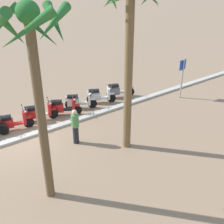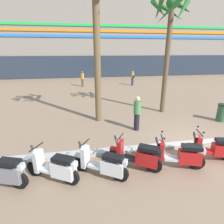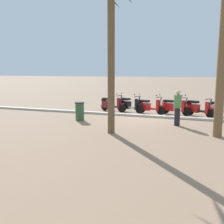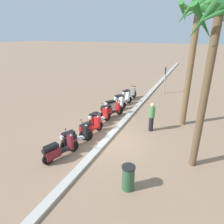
% 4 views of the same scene
% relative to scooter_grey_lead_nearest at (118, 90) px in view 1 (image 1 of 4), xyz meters
% --- Properties ---
extents(ground_plane, '(200.00, 200.00, 0.00)m').
position_rel_scooter_grey_lead_nearest_xyz_m(ground_plane, '(6.73, 1.29, -0.46)').
color(ground_plane, '#93755B').
extents(curb_strip, '(60.00, 0.36, 0.12)m').
position_rel_scooter_grey_lead_nearest_xyz_m(curb_strip, '(6.73, 1.23, -0.40)').
color(curb_strip, '#BCB7AD').
rests_on(curb_strip, ground).
extents(scooter_grey_lead_nearest, '(1.78, 0.83, 1.04)m').
position_rel_scooter_grey_lead_nearest_xyz_m(scooter_grey_lead_nearest, '(0.00, 0.00, 0.00)').
color(scooter_grey_lead_nearest, black).
rests_on(scooter_grey_lead_nearest, ground).
extents(scooter_white_mid_centre, '(1.59, 0.96, 1.04)m').
position_rel_scooter_grey_lead_nearest_xyz_m(scooter_white_mid_centre, '(1.45, -0.02, -0.01)').
color(scooter_white_mid_centre, black).
rests_on(scooter_white_mid_centre, ground).
extents(scooter_white_mid_rear, '(1.61, 1.06, 1.04)m').
position_rel_scooter_grey_lead_nearest_xyz_m(scooter_white_mid_rear, '(2.83, -0.08, -0.02)').
color(scooter_white_mid_rear, black).
rests_on(scooter_white_mid_rear, ground).
extents(scooter_red_far_back, '(1.60, 1.05, 1.04)m').
position_rel_scooter_grey_lead_nearest_xyz_m(scooter_red_far_back, '(3.96, 0.13, -0.01)').
color(scooter_red_far_back, black).
rests_on(scooter_red_far_back, ground).
extents(scooter_red_second_in_line, '(1.77, 0.81, 1.17)m').
position_rel_scooter_grey_lead_nearest_xyz_m(scooter_red_second_in_line, '(5.31, -0.05, -0.01)').
color(scooter_red_second_in_line, black).
rests_on(scooter_red_second_in_line, ground).
extents(scooter_red_mid_front, '(1.76, 0.73, 1.17)m').
position_rel_scooter_grey_lead_nearest_xyz_m(scooter_red_mid_front, '(6.70, 0.16, -0.02)').
color(scooter_red_mid_front, black).
rests_on(scooter_red_mid_front, ground).
extents(crossing_sign, '(0.60, 0.14, 2.40)m').
position_rel_scooter_grey_lead_nearest_xyz_m(crossing_sign, '(-3.06, 2.35, 1.04)').
color(crossing_sign, '#939399').
rests_on(crossing_sign, ground).
extents(palm_tree_near_sign, '(2.13, 2.13, 6.29)m').
position_rel_scooter_grey_lead_nearest_xyz_m(palm_tree_near_sign, '(7.20, 5.44, 4.37)').
color(palm_tree_near_sign, brown).
rests_on(palm_tree_near_sign, ground).
extents(palm_tree_by_mall_entrance, '(2.32, 2.32, 6.84)m').
position_rel_scooter_grey_lead_nearest_xyz_m(palm_tree_by_mall_entrance, '(3.13, 4.60, 4.74)').
color(palm_tree_by_mall_entrance, brown).
rests_on(palm_tree_by_mall_entrance, ground).
extents(pedestrian_window_shopping, '(0.34, 0.34, 1.66)m').
position_rel_scooter_grey_lead_nearest_xyz_m(pedestrian_window_shopping, '(4.80, 3.04, 0.41)').
color(pedestrian_window_shopping, black).
rests_on(pedestrian_window_shopping, ground).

